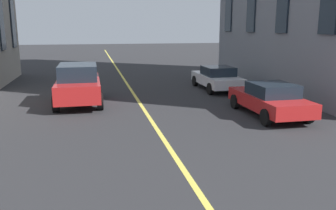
# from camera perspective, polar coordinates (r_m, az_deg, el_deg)

# --- Properties ---
(lane_centre_line) EXTENTS (80.00, 0.16, 0.01)m
(lane_centre_line) POSITION_cam_1_polar(r_m,az_deg,el_deg) (18.06, -5.01, 0.99)
(lane_centre_line) COLOR #D8C64C
(lane_centre_line) RESTS_ON ground_plane
(car_red_trailing) EXTENTS (4.70, 2.14, 1.88)m
(car_red_trailing) POSITION_cam_1_polar(r_m,az_deg,el_deg) (17.27, -14.23, 3.37)
(car_red_trailing) COLOR #B21E1E
(car_red_trailing) RESTS_ON ground_plane
(car_red_parked_b) EXTENTS (4.40, 1.95, 1.37)m
(car_red_parked_b) POSITION_cam_1_polar(r_m,az_deg,el_deg) (15.08, 16.09, 0.95)
(car_red_parked_b) COLOR #B21E1E
(car_red_parked_b) RESTS_ON ground_plane
(car_white_far) EXTENTS (4.40, 1.95, 1.37)m
(car_white_far) POSITION_cam_1_polar(r_m,az_deg,el_deg) (20.77, 7.89, 4.38)
(car_white_far) COLOR silver
(car_white_far) RESTS_ON ground_plane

